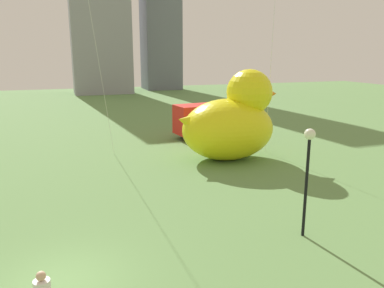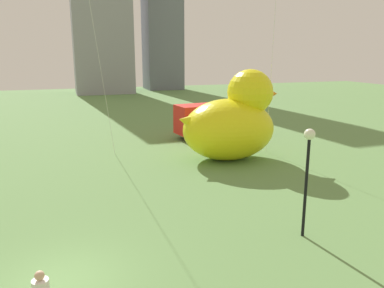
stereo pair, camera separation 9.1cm
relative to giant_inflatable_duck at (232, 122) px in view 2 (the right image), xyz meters
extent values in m
plane|color=#608B4B|center=(-11.18, -11.61, -2.56)|extent=(140.00, 140.00, 0.00)
sphere|color=#D8AD8C|center=(-11.56, -13.77, -0.94)|extent=(0.25, 0.25, 0.25)
ellipsoid|color=yellow|center=(-0.26, 0.00, -0.50)|extent=(6.29, 4.65, 4.10)
sphere|color=yellow|center=(1.25, 0.00, 1.92)|extent=(3.06, 3.06, 3.06)
cone|color=orange|center=(2.63, 0.00, 1.77)|extent=(1.38, 1.38, 1.38)
cone|color=yellow|center=(-2.99, 0.00, 0.18)|extent=(1.88, 1.64, 1.97)
cylinder|color=black|center=(-2.07, -11.31, -0.59)|extent=(0.12, 0.12, 3.93)
sphere|color=#EAEACC|center=(-2.07, -11.31, 1.55)|extent=(0.42, 0.42, 0.42)
cube|color=red|center=(0.38, 6.77, -0.91)|extent=(4.60, 2.84, 2.40)
cube|color=#4C4C56|center=(3.37, 7.15, -1.27)|extent=(1.97, 2.50, 1.68)
cylinder|color=black|center=(3.17, 7.13, -2.11)|extent=(1.20, 2.50, 0.90)
cylinder|color=black|center=(-0.54, 6.65, -2.11)|extent=(1.20, 2.50, 0.90)
cube|color=gray|center=(-3.18, 47.40, 11.54)|extent=(9.95, 6.53, 28.19)
cylinder|color=silver|center=(-8.29, 3.66, 5.40)|extent=(1.87, 0.38, 15.92)
camera|label=1|loc=(-10.80, -23.11, 4.49)|focal=36.02mm
camera|label=2|loc=(-10.71, -23.14, 4.49)|focal=36.02mm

